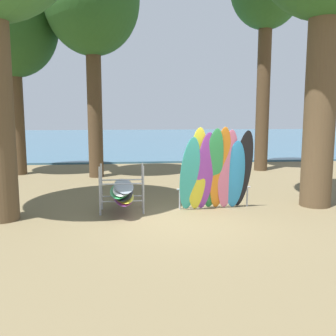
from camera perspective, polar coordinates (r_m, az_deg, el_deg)
The scene contains 6 objects.
ground_plane at distance 9.58m, azimuth 2.69°, elevation -7.52°, with size 80.00×80.00×0.00m, color brown.
lake_water at distance 37.61m, azimuth -3.70°, elevation 4.37°, with size 80.00×36.00×0.10m, color #38607A.
tree_mid_behind at distance 16.23m, azimuth -11.20°, elevation 22.84°, with size 3.65×3.65×8.96m.
tree_far_left_back at distance 17.56m, azimuth -22.07°, elevation 18.79°, with size 3.63×3.63×8.17m.
leaning_board_pile at distance 10.25m, azimuth 7.17°, elevation -0.47°, with size 2.08×0.92×2.24m.
board_storage_rack at distance 10.18m, azimuth -6.73°, elevation -3.42°, with size 1.15×2.13×1.25m.
Camera 1 is at (-1.37, -9.11, 2.61)m, focal length 41.18 mm.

